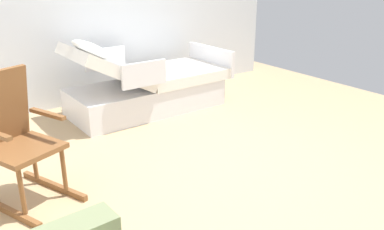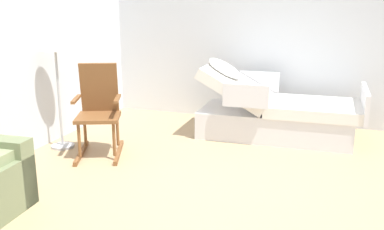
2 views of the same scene
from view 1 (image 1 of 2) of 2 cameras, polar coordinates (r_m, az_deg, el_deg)
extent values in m
plane|color=tan|center=(3.83, 6.01, -6.96)|extent=(6.43, 6.43, 0.00)
cube|color=silver|center=(5.20, -6.54, 2.58)|extent=(0.93, 1.96, 0.35)
cube|color=white|center=(5.38, -2.29, 6.01)|extent=(0.95, 1.18, 0.14)
cube|color=white|center=(4.85, -12.11, 6.69)|extent=(0.94, 0.93, 0.57)
ellipsoid|color=white|center=(4.73, -14.16, 9.05)|extent=(0.36, 0.50, 0.35)
cube|color=silver|center=(4.51, -6.84, 5.81)|extent=(0.05, 0.56, 0.28)
cube|color=silver|center=(5.39, -12.32, 7.88)|extent=(0.05, 0.56, 0.28)
cube|color=silver|center=(5.70, 2.69, 7.97)|extent=(0.95, 0.08, 0.36)
cylinder|color=black|center=(4.60, -12.75, -1.86)|extent=(0.10, 0.10, 0.10)
cylinder|color=black|center=(5.23, -16.06, 0.57)|extent=(0.10, 0.10, 0.10)
cylinder|color=black|center=(5.39, 2.80, 1.94)|extent=(0.10, 0.10, 0.10)
cylinder|color=black|center=(5.94, -1.63, 3.71)|extent=(0.10, 0.10, 0.10)
cube|color=brown|center=(3.40, -24.85, -12.28)|extent=(0.72, 0.33, 0.05)
cube|color=brown|center=(3.60, -19.14, -9.52)|extent=(0.72, 0.33, 0.05)
cylinder|color=brown|center=(3.36, -17.90, -7.30)|extent=(0.04, 0.04, 0.40)
cylinder|color=brown|center=(3.16, -23.22, -9.82)|extent=(0.04, 0.04, 0.40)
cylinder|color=brown|center=(3.63, -21.69, -5.66)|extent=(0.04, 0.04, 0.40)
cube|color=brown|center=(3.31, -22.86, -4.53)|extent=(0.61, 0.62, 0.04)
cube|color=brown|center=(3.36, -25.54, 0.98)|extent=(0.28, 0.44, 0.60)
cube|color=brown|center=(3.34, -20.00, 0.16)|extent=(0.37, 0.19, 0.03)
camera|label=2|loc=(3.35, 76.66, 4.78)|focal=40.92mm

